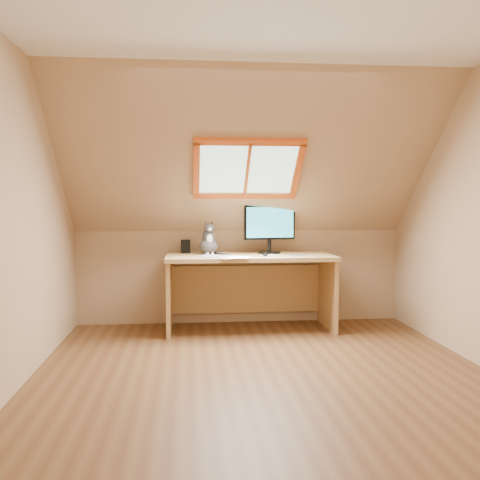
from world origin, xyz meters
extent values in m
plane|color=brown|center=(0.00, 0.00, 0.00)|extent=(3.50, 3.50, 0.00)
cube|color=tan|center=(0.00, -1.75, 1.20)|extent=(3.50, 0.02, 2.40)
cube|color=tan|center=(-1.75, 0.00, 1.20)|extent=(0.02, 3.50, 2.40)
cube|color=tan|center=(0.00, 1.75, 0.50)|extent=(3.50, 0.02, 1.00)
cube|color=silver|center=(0.00, -0.78, 2.40)|extent=(3.50, 1.95, 0.02)
cube|color=tan|center=(0.00, 0.97, 1.70)|extent=(3.50, 1.56, 1.41)
cube|color=#B2E0CC|center=(0.00, 1.05, 1.63)|extent=(0.90, 0.53, 0.48)
cube|color=#D84614|center=(0.00, 1.05, 1.63)|extent=(1.02, 0.64, 0.59)
cube|color=tan|center=(0.06, 1.38, 0.75)|extent=(1.70, 0.74, 0.04)
cube|color=tan|center=(-0.76, 1.38, 0.37)|extent=(0.04, 0.67, 0.73)
cube|color=tan|center=(0.88, 1.38, 0.37)|extent=(0.04, 0.67, 0.73)
cube|color=tan|center=(0.06, 1.72, 0.37)|extent=(1.60, 0.03, 0.51)
cylinder|color=black|center=(0.28, 1.50, 0.79)|extent=(0.23, 0.23, 0.02)
cylinder|color=black|center=(0.28, 1.50, 0.86)|extent=(0.04, 0.04, 0.13)
cube|color=black|center=(0.28, 1.50, 1.10)|extent=(0.55, 0.12, 0.36)
cube|color=blue|center=(0.29, 1.47, 1.10)|extent=(0.50, 0.08, 0.32)
ellipsoid|color=#3A3533|center=(-0.36, 1.45, 0.86)|extent=(0.22, 0.25, 0.16)
ellipsoid|color=#3A3533|center=(-0.35, 1.43, 0.95)|extent=(0.14, 0.14, 0.18)
ellipsoid|color=silver|center=(-0.35, 1.38, 0.93)|extent=(0.07, 0.04, 0.10)
ellipsoid|color=#3A3533|center=(-0.35, 1.39, 1.05)|extent=(0.11, 0.10, 0.09)
sphere|color=silver|center=(-0.34, 1.35, 1.04)|extent=(0.04, 0.04, 0.04)
cone|color=#3A3533|center=(-0.38, 1.41, 1.10)|extent=(0.05, 0.05, 0.06)
cone|color=#3A3533|center=(-0.32, 1.41, 1.10)|extent=(0.05, 0.05, 0.06)
cube|color=black|center=(-0.59, 1.63, 0.84)|extent=(0.10, 0.10, 0.14)
cube|color=#B2B2B7|center=(-0.30, 1.18, 0.78)|extent=(0.36, 0.31, 0.01)
ellipsoid|color=black|center=(0.20, 1.20, 0.79)|extent=(0.06, 0.10, 0.03)
cube|color=white|center=(-0.12, 1.12, 0.78)|extent=(0.33, 0.27, 0.00)
cube|color=white|center=(-0.12, 1.12, 0.78)|extent=(0.32, 0.24, 0.00)
cube|color=white|center=(-0.12, 1.12, 0.78)|extent=(0.35, 0.30, 0.00)
camera|label=1|loc=(-0.57, -4.01, 1.30)|focal=40.00mm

